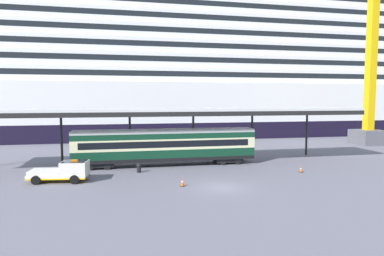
{
  "coord_description": "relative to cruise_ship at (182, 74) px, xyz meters",
  "views": [
    {
      "loc": [
        -8.13,
        -27.05,
        7.53
      ],
      "look_at": [
        -1.03,
        7.36,
        4.5
      ],
      "focal_mm": 31.36,
      "sensor_mm": 36.0,
      "label": 1
    }
  ],
  "objects": [
    {
      "name": "platform_canopy",
      "position": [
        -8.31,
        -36.39,
        -6.88
      ],
      "size": [
        46.88,
        6.41,
        6.44
      ],
      "color": "silver",
      "rests_on": "ground"
    },
    {
      "name": "traffic_cone_mid",
      "position": [
        4.93,
        -43.24,
        -12.75
      ],
      "size": [
        0.36,
        0.36,
        0.63
      ],
      "color": "black",
      "rests_on": "ground"
    },
    {
      "name": "service_truck",
      "position": [
        -18.33,
        -42.47,
        -12.07
      ],
      "size": [
        5.42,
        2.77,
        2.02
      ],
      "color": "silver",
      "rests_on": "ground"
    },
    {
      "name": "quay_bollard",
      "position": [
        -11.49,
        -40.02,
        -12.55
      ],
      "size": [
        0.48,
        0.48,
        0.96
      ],
      "color": "black",
      "rests_on": "ground"
    },
    {
      "name": "train_carriage",
      "position": [
        -8.31,
        -36.83,
        -10.76
      ],
      "size": [
        20.36,
        2.81,
        4.11
      ],
      "color": "black",
      "rests_on": "ground"
    },
    {
      "name": "dockside_crane",
      "position": [
        27.54,
        -25.73,
        4.89
      ],
      "size": [
        10.83,
        4.4,
        60.02
      ],
      "color": "#595960",
      "rests_on": "ground"
    },
    {
      "name": "traffic_cone_near",
      "position": [
        -8.06,
        -46.32,
        -12.71
      ],
      "size": [
        0.36,
        0.36,
        0.72
      ],
      "color": "black",
      "rests_on": "ground"
    },
    {
      "name": "ground_plane",
      "position": [
        -4.86,
        -47.33,
        -13.06
      ],
      "size": [
        400.0,
        400.0,
        0.0
      ],
      "primitive_type": "plane",
      "color": "slate"
    },
    {
      "name": "cruise_ship",
      "position": [
        0.0,
        0.0,
        0.0
      ],
      "size": [
        143.61,
        29.53,
        38.18
      ],
      "color": "black",
      "rests_on": "ground"
    }
  ]
}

